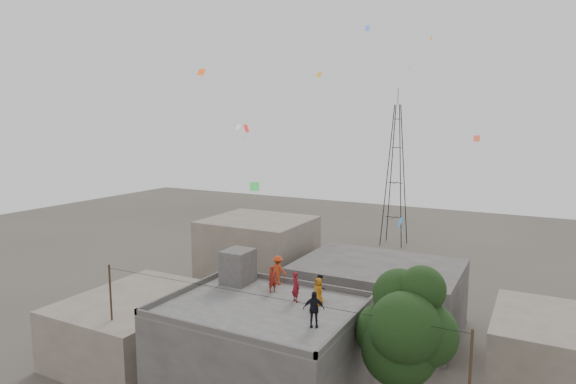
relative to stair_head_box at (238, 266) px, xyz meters
The scene contains 17 objects.
main_building 5.78m from the stair_head_box, 39.09° to the right, with size 10.00×8.00×6.10m.
parapet 4.21m from the stair_head_box, 39.09° to the right, with size 10.00×8.00×0.30m.
stair_head_box is the anchor object (origin of this frame).
neighbor_west 9.34m from the stair_head_box, behind, with size 8.00×10.00×4.00m, color #6C6355.
neighbor_north 13.35m from the stair_head_box, 65.48° to the left, with size 12.00×9.00×5.00m, color #444240.
neighbor_northwest 15.45m from the stair_head_box, 116.91° to the left, with size 9.00×8.00×7.00m, color #6C6355.
neighbor_east 19.35m from the stair_head_box, 23.28° to the left, with size 7.00×8.00×4.40m, color #6C6355.
tree 10.80m from the stair_head_box, 10.74° to the right, with size 4.90×4.60×9.10m.
utility_line 6.26m from the stair_head_box, 46.14° to the right, with size 20.12×0.62×7.40m.
transmission_tower 37.46m from the stair_head_box, 91.23° to the left, with size 2.97×2.97×20.01m.
person_red_adult 4.64m from the stair_head_box, 14.62° to the right, with size 0.60×0.39×1.65m, color maroon.
person_orange_child 5.85m from the stair_head_box, ahead, with size 0.71×0.46×1.46m, color #A45C12.
person_dark_child 5.65m from the stair_head_box, ahead, with size 0.71×0.55×1.46m, color black.
person_dark_adult 7.64m from the stair_head_box, 28.68° to the right, with size 1.01×0.42×1.72m, color black.
person_orange_adult 2.43m from the stair_head_box, 19.25° to the left, with size 1.13×0.65×1.76m, color #BC3A15.
person_red_child 2.72m from the stair_head_box, 10.07° to the right, with size 0.55×0.36×1.51m, color maroon.
kites 11.13m from the stair_head_box, 57.66° to the left, with size 18.02×16.18×12.94m.
Camera 1 is at (12.53, -20.66, 15.54)m, focal length 30.00 mm.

